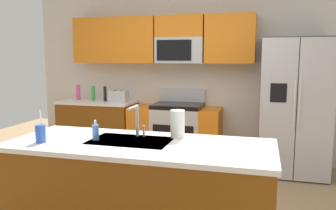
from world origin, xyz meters
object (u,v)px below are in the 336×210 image
object	(u,v)px
toaster	(119,96)
bottle_pink	(78,92)
pepper_mill	(105,94)
sink_faucet	(137,118)
range_oven	(175,133)
bottle_green	(93,93)
drink_cup_blue	(41,133)
soap_dispenser	(96,132)
paper_towel_roll	(178,124)
refrigerator	(294,107)

from	to	relation	value
toaster	bottle_pink	distance (m)	0.76
pepper_mill	sink_faucet	xyz separation A→B (m)	(1.35, -2.18, 0.05)
range_oven	bottle_green	xyz separation A→B (m)	(-1.36, 0.00, 0.57)
toaster	bottle_pink	size ratio (longest dim) A/B	1.15
bottle_green	drink_cup_blue	world-z (taller)	drink_cup_blue
toaster	sink_faucet	size ratio (longest dim) A/B	0.99
bottle_pink	pepper_mill	bearing A→B (deg)	-5.25
bottle_green	pepper_mill	bearing A→B (deg)	-2.05
soap_dispenser	pepper_mill	bearing A→B (deg)	113.88
range_oven	paper_towel_roll	bearing A→B (deg)	-75.40
soap_dispenser	drink_cup_blue	bearing A→B (deg)	-154.29
paper_towel_roll	sink_faucet	bearing A→B (deg)	-168.49
refrigerator	pepper_mill	xyz separation A→B (m)	(-2.82, 0.07, 0.09)
refrigerator	bottle_green	distance (m)	3.03
range_oven	toaster	bearing A→B (deg)	-176.65
bottle_green	bottle_pink	distance (m)	0.30
soap_dispenser	paper_towel_roll	bearing A→B (deg)	23.17
refrigerator	drink_cup_blue	bearing A→B (deg)	-130.79
pepper_mill	bottle_green	world-z (taller)	same
bottle_green	soap_dispenser	xyz separation A→B (m)	(1.26, -2.39, -0.05)
pepper_mill	paper_towel_roll	world-z (taller)	paper_towel_roll
bottle_pink	paper_towel_roll	xyz separation A→B (m)	(2.20, -2.15, -0.00)
sink_faucet	paper_towel_roll	xyz separation A→B (m)	(0.35, 0.07, -0.05)
sink_faucet	refrigerator	bearing A→B (deg)	55.12
paper_towel_roll	soap_dispenser	bearing A→B (deg)	-156.83
bottle_green	bottle_pink	xyz separation A→B (m)	(-0.29, 0.04, 0.00)
range_oven	paper_towel_roll	distance (m)	2.25
soap_dispenser	paper_towel_roll	xyz separation A→B (m)	(0.64, 0.28, 0.05)
bottle_green	drink_cup_blue	distance (m)	2.72
refrigerator	bottle_green	size ratio (longest dim) A/B	7.89
bottle_green	drink_cup_blue	bearing A→B (deg)	-71.48
range_oven	soap_dispenser	world-z (taller)	range_oven
sink_faucet	drink_cup_blue	world-z (taller)	sink_faucet
range_oven	drink_cup_blue	size ratio (longest dim) A/B	5.12
range_oven	soap_dispenser	size ratio (longest dim) A/B	8.00
bottle_pink	drink_cup_blue	xyz separation A→B (m)	(1.16, -2.62, -0.05)
drink_cup_blue	paper_towel_roll	xyz separation A→B (m)	(1.04, 0.47, 0.05)
paper_towel_roll	pepper_mill	bearing A→B (deg)	128.88
drink_cup_blue	pepper_mill	bearing A→B (deg)	104.32
pepper_mill	bottle_green	bearing A→B (deg)	177.95
soap_dispenser	paper_towel_roll	size ratio (longest dim) A/B	0.71
sink_faucet	paper_towel_roll	distance (m)	0.36
bottle_pink	range_oven	bearing A→B (deg)	-1.51
pepper_mill	soap_dispenser	distance (m)	2.61
bottle_green	paper_towel_roll	bearing A→B (deg)	-47.96
range_oven	bottle_pink	size ratio (longest dim) A/B	5.57
refrigerator	soap_dispenser	bearing A→B (deg)	-127.33
refrigerator	sink_faucet	world-z (taller)	refrigerator
refrigerator	bottle_pink	world-z (taller)	refrigerator
bottle_green	sink_faucet	bearing A→B (deg)	-54.56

